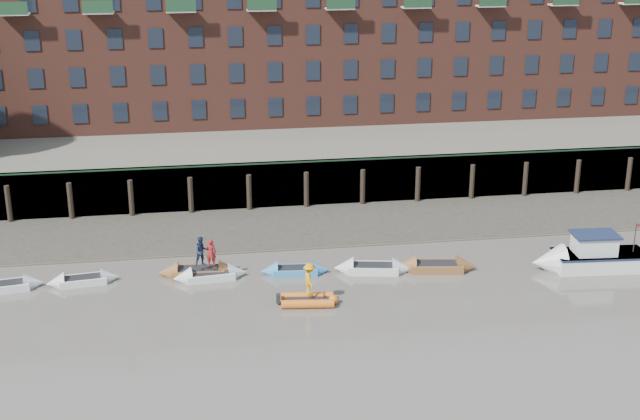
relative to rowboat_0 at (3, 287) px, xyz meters
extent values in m
plane|color=#625C54|center=(16.52, -10.42, -0.22)|extent=(220.00, 220.00, 0.00)
cube|color=#3D382F|center=(16.52, 7.58, -0.22)|extent=(110.00, 8.00, 0.50)
cube|color=#4C4336|center=(16.52, 4.18, -0.22)|extent=(110.00, 1.60, 0.10)
cube|color=#2D2A26|center=(16.52, 11.98, 1.38)|extent=(110.00, 0.80, 3.20)
cylinder|color=black|center=(-1.48, 11.33, 1.08)|extent=(0.36, 0.36, 2.60)
cylinder|color=black|center=(2.52, 11.33, 1.08)|extent=(0.36, 0.36, 2.60)
cylinder|color=black|center=(6.52, 11.33, 1.08)|extent=(0.36, 0.36, 2.60)
cylinder|color=black|center=(10.52, 11.33, 1.08)|extent=(0.36, 0.36, 2.60)
cylinder|color=black|center=(14.52, 11.33, 1.08)|extent=(0.36, 0.36, 2.60)
cylinder|color=black|center=(18.52, 11.33, 1.08)|extent=(0.36, 0.36, 2.60)
cylinder|color=black|center=(22.52, 11.33, 1.08)|extent=(0.36, 0.36, 2.60)
cylinder|color=black|center=(26.52, 11.33, 1.08)|extent=(0.36, 0.36, 2.60)
cylinder|color=black|center=(30.52, 11.33, 1.08)|extent=(0.36, 0.36, 2.60)
cylinder|color=black|center=(34.52, 11.33, 1.08)|extent=(0.36, 0.36, 2.60)
cylinder|color=black|center=(38.52, 11.33, 1.08)|extent=(0.36, 0.36, 2.60)
cylinder|color=black|center=(42.52, 11.33, 1.08)|extent=(0.36, 0.36, 2.60)
cube|color=#264C2D|center=(16.52, 11.68, 3.03)|extent=(110.00, 0.06, 0.10)
cube|color=#5E594D|center=(16.52, 25.58, 1.38)|extent=(110.00, 28.00, 3.20)
cube|color=brown|center=(16.52, 26.58, 8.98)|extent=(80.00, 10.00, 12.00)
cube|color=black|center=(-0.48, 21.56, 4.78)|extent=(1.10, 0.12, 1.50)
cube|color=black|center=(2.52, 21.56, 4.78)|extent=(1.10, 0.12, 1.50)
cube|color=black|center=(5.52, 21.56, 4.78)|extent=(1.10, 0.12, 1.50)
cube|color=black|center=(8.52, 21.56, 4.78)|extent=(1.10, 0.12, 1.50)
cube|color=black|center=(11.52, 21.56, 4.78)|extent=(1.10, 0.12, 1.50)
cube|color=black|center=(14.52, 21.56, 4.78)|extent=(1.10, 0.12, 1.50)
cube|color=black|center=(17.52, 21.56, 4.78)|extent=(1.10, 0.12, 1.50)
cube|color=black|center=(20.52, 21.56, 4.78)|extent=(1.10, 0.12, 1.50)
cube|color=black|center=(23.52, 21.56, 4.78)|extent=(1.10, 0.12, 1.50)
cube|color=black|center=(26.52, 21.56, 4.78)|extent=(1.10, 0.12, 1.50)
cube|color=black|center=(29.52, 21.56, 4.78)|extent=(1.10, 0.12, 1.50)
cube|color=black|center=(32.52, 21.56, 4.78)|extent=(1.10, 0.12, 1.50)
cube|color=black|center=(35.52, 21.56, 4.78)|extent=(1.10, 0.12, 1.50)
cube|color=black|center=(38.52, 21.56, 4.78)|extent=(1.10, 0.12, 1.50)
cube|color=black|center=(41.52, 21.56, 4.78)|extent=(1.10, 0.12, 1.50)
cube|color=black|center=(44.52, 21.56, 4.78)|extent=(1.10, 0.12, 1.50)
cube|color=black|center=(47.52, 21.56, 4.78)|extent=(1.10, 0.12, 1.50)
cube|color=black|center=(-0.48, 21.56, 7.58)|extent=(1.10, 0.12, 1.50)
cube|color=black|center=(2.52, 21.56, 7.58)|extent=(1.10, 0.12, 1.50)
cube|color=black|center=(5.52, 21.56, 7.58)|extent=(1.10, 0.12, 1.50)
cube|color=black|center=(8.52, 21.56, 7.58)|extent=(1.10, 0.12, 1.50)
cube|color=black|center=(11.52, 21.56, 7.58)|extent=(1.10, 0.12, 1.50)
cube|color=black|center=(14.52, 21.56, 7.58)|extent=(1.10, 0.12, 1.50)
cube|color=black|center=(17.52, 21.56, 7.58)|extent=(1.10, 0.12, 1.50)
cube|color=black|center=(20.52, 21.56, 7.58)|extent=(1.10, 0.12, 1.50)
cube|color=black|center=(23.52, 21.56, 7.58)|extent=(1.10, 0.12, 1.50)
cube|color=black|center=(26.52, 21.56, 7.58)|extent=(1.10, 0.12, 1.50)
cube|color=black|center=(29.52, 21.56, 7.58)|extent=(1.10, 0.12, 1.50)
cube|color=black|center=(32.52, 21.56, 7.58)|extent=(1.10, 0.12, 1.50)
cube|color=black|center=(35.52, 21.56, 7.58)|extent=(1.10, 0.12, 1.50)
cube|color=black|center=(38.52, 21.56, 7.58)|extent=(1.10, 0.12, 1.50)
cube|color=black|center=(41.52, 21.56, 7.58)|extent=(1.10, 0.12, 1.50)
cube|color=black|center=(44.52, 21.56, 7.58)|extent=(1.10, 0.12, 1.50)
cube|color=black|center=(47.52, 21.56, 7.58)|extent=(1.10, 0.12, 1.50)
cube|color=black|center=(-0.48, 21.56, 10.38)|extent=(1.10, 0.12, 1.50)
cube|color=black|center=(2.52, 21.56, 10.38)|extent=(1.10, 0.12, 1.50)
cube|color=black|center=(5.52, 21.56, 10.38)|extent=(1.10, 0.12, 1.50)
cube|color=black|center=(8.52, 21.56, 10.38)|extent=(1.10, 0.12, 1.50)
cube|color=black|center=(11.52, 21.56, 10.38)|extent=(1.10, 0.12, 1.50)
cube|color=black|center=(14.52, 21.56, 10.38)|extent=(1.10, 0.12, 1.50)
cube|color=black|center=(17.52, 21.56, 10.38)|extent=(1.10, 0.12, 1.50)
cube|color=black|center=(20.52, 21.56, 10.38)|extent=(1.10, 0.12, 1.50)
cube|color=black|center=(23.52, 21.56, 10.38)|extent=(1.10, 0.12, 1.50)
cube|color=black|center=(26.52, 21.56, 10.38)|extent=(1.10, 0.12, 1.50)
cube|color=black|center=(29.52, 21.56, 10.38)|extent=(1.10, 0.12, 1.50)
cube|color=black|center=(32.52, 21.56, 10.38)|extent=(1.10, 0.12, 1.50)
cube|color=black|center=(35.52, 21.56, 10.38)|extent=(1.10, 0.12, 1.50)
cube|color=black|center=(38.52, 21.56, 10.38)|extent=(1.10, 0.12, 1.50)
cube|color=black|center=(41.52, 21.56, 10.38)|extent=(1.10, 0.12, 1.50)
cube|color=black|center=(44.52, 21.56, 10.38)|extent=(1.10, 0.12, 1.50)
cube|color=black|center=(47.52, 21.56, 10.38)|extent=(1.10, 0.12, 1.50)
cube|color=black|center=(-0.48, 21.56, 13.18)|extent=(1.10, 0.12, 1.50)
cube|color=black|center=(2.52, 21.56, 13.18)|extent=(1.10, 0.12, 1.50)
cube|color=black|center=(5.52, 21.56, 13.18)|extent=(1.10, 0.12, 1.50)
cube|color=black|center=(8.52, 21.56, 13.18)|extent=(1.10, 0.12, 1.50)
cube|color=silver|center=(0.00, 0.00, -0.01)|extent=(2.92, 1.65, 0.43)
cone|color=silver|center=(1.59, 0.24, -0.01)|extent=(1.25, 1.39, 1.25)
cube|color=black|center=(0.00, 0.00, 0.19)|extent=(2.42, 1.27, 0.06)
cube|color=silver|center=(4.25, 0.27, -0.02)|extent=(2.69, 1.47, 0.40)
cone|color=silver|center=(5.74, 0.45, -0.02)|extent=(1.14, 1.27, 1.16)
cone|color=silver|center=(2.77, 0.08, -0.02)|extent=(1.14, 1.27, 1.16)
cube|color=black|center=(4.25, 0.27, 0.16)|extent=(2.23, 1.13, 0.06)
cube|color=brown|center=(10.71, 0.42, 0.01)|extent=(3.05, 1.51, 0.46)
cone|color=brown|center=(12.45, 0.31, 0.01)|extent=(1.23, 1.41, 1.34)
cone|color=brown|center=(8.98, 0.52, 0.01)|extent=(1.23, 1.41, 1.34)
cube|color=black|center=(10.71, 0.42, 0.22)|extent=(2.53, 1.15, 0.06)
cube|color=silver|center=(11.35, -0.19, -0.01)|extent=(2.81, 1.48, 0.42)
cone|color=silver|center=(12.93, -0.04, -0.01)|extent=(1.17, 1.32, 1.22)
cone|color=silver|center=(9.78, -0.34, -0.01)|extent=(1.17, 1.32, 1.22)
cube|color=black|center=(11.35, -0.19, 0.18)|extent=(2.34, 1.13, 0.06)
cube|color=#3A87BF|center=(16.22, -0.19, -0.02)|extent=(2.64, 1.35, 0.40)
cone|color=#3A87BF|center=(17.70, -0.31, -0.02)|extent=(1.08, 1.23, 1.16)
cone|color=#3A87BF|center=(14.73, -0.07, -0.02)|extent=(1.08, 1.23, 1.16)
cube|color=black|center=(16.22, -0.19, 0.16)|extent=(2.19, 1.03, 0.06)
cube|color=silver|center=(20.70, -0.63, 0.01)|extent=(3.11, 1.83, 0.46)
cone|color=silver|center=(22.37, -0.95, 0.01)|extent=(1.36, 1.50, 1.32)
cone|color=silver|center=(19.03, -0.32, 0.01)|extent=(1.36, 1.50, 1.32)
cube|color=black|center=(20.70, -0.63, 0.21)|extent=(2.57, 1.42, 0.06)
cube|color=brown|center=(24.38, -0.97, 0.02)|extent=(3.22, 1.81, 0.48)
cone|color=brown|center=(26.14, -1.24, 0.02)|extent=(1.38, 1.54, 1.38)
cone|color=brown|center=(22.63, -0.71, 0.02)|extent=(1.38, 1.54, 1.38)
cube|color=black|center=(24.38, -0.97, 0.24)|extent=(2.67, 1.40, 0.06)
cylinder|color=orange|center=(16.40, -3.87, 0.01)|extent=(2.83, 0.78, 0.46)
cylinder|color=orange|center=(16.29, -4.84, 0.01)|extent=(2.83, 0.78, 0.46)
sphere|color=orange|center=(17.73, -4.51, 0.01)|extent=(0.53, 0.53, 0.53)
cube|color=black|center=(16.35, -4.35, 0.01)|extent=(2.40, 1.06, 0.16)
cube|color=silver|center=(33.93, -2.12, 0.27)|extent=(5.49, 2.53, 0.98)
cone|color=silver|center=(30.80, -1.90, 0.27)|extent=(1.97, 2.30, 2.18)
cube|color=#19233F|center=(33.93, -2.12, 0.70)|extent=(5.50, 2.58, 0.12)
cube|color=silver|center=(33.50, -2.09, 1.30)|extent=(2.39, 1.78, 1.09)
cube|color=#19233F|center=(33.50, -2.09, 1.90)|extent=(2.73, 2.02, 0.11)
imported|color=maroon|center=(11.45, -0.25, 1.41)|extent=(0.62, 0.43, 1.62)
imported|color=#19233F|center=(10.93, -0.07, 1.45)|extent=(0.96, 0.84, 1.70)
imported|color=orange|center=(16.48, -4.27, 1.18)|extent=(0.74, 1.21, 1.81)
camera|label=1|loc=(10.33, -47.17, 20.08)|focal=50.00mm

